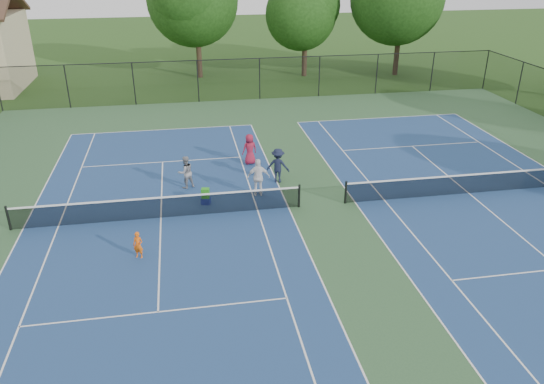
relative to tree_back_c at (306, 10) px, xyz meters
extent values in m
plane|color=#234716|center=(-5.00, -25.00, -5.48)|extent=(140.00, 140.00, 0.00)
cube|color=#2F5432|center=(-5.00, -25.00, -5.48)|extent=(36.00, 36.00, 0.01)
cube|color=navy|center=(-12.00, -25.00, -5.47)|extent=(10.97, 23.77, 0.00)
cube|color=white|center=(-12.00, -13.12, -5.47)|extent=(10.97, 0.06, 0.00)
cube|color=white|center=(-17.48, -25.00, -5.47)|extent=(0.06, 23.77, 0.00)
cube|color=white|center=(-6.51, -25.00, -5.47)|extent=(0.06, 23.77, 0.00)
cube|color=white|center=(-16.11, -25.00, -5.47)|extent=(0.06, 23.77, 0.00)
cube|color=white|center=(-7.88, -25.00, -5.47)|extent=(0.06, 23.77, 0.00)
cube|color=white|center=(-12.00, -18.60, -5.47)|extent=(8.23, 0.06, 0.00)
cube|color=white|center=(-12.00, -31.40, -5.47)|extent=(8.23, 0.06, 0.00)
cube|color=white|center=(-12.00, -25.00, -5.47)|extent=(0.06, 12.80, 0.00)
cylinder|color=black|center=(-17.95, -25.00, -4.95)|extent=(0.10, 0.10, 1.07)
cylinder|color=black|center=(-6.05, -25.00, -4.95)|extent=(0.10, 0.10, 1.07)
cube|color=black|center=(-12.00, -25.00, -5.01)|extent=(11.90, 0.01, 0.90)
cube|color=white|center=(-12.00, -25.00, -4.53)|extent=(11.90, 0.04, 0.07)
cube|color=navy|center=(2.00, -25.00, -5.47)|extent=(10.97, 23.77, 0.00)
cube|color=white|center=(2.00, -13.12, -5.47)|extent=(10.97, 0.06, 0.00)
cube|color=white|center=(-3.48, -25.00, -5.47)|extent=(0.06, 23.77, 0.00)
cube|color=white|center=(-2.11, -25.00, -5.47)|extent=(0.06, 23.77, 0.00)
cube|color=white|center=(2.00, -18.60, -5.47)|extent=(8.23, 0.06, 0.00)
cube|color=white|center=(2.00, -25.00, -5.47)|extent=(0.06, 12.80, 0.00)
cylinder|color=black|center=(-3.95, -25.00, -4.95)|extent=(0.10, 0.10, 1.07)
cube|color=black|center=(2.00, -25.00, -5.01)|extent=(11.90, 0.01, 0.90)
cube|color=white|center=(2.00, -25.00, -4.53)|extent=(11.90, 0.04, 0.07)
cylinder|color=black|center=(-18.50, -7.00, -3.98)|extent=(0.08, 0.08, 3.00)
cylinder|color=black|center=(-14.00, -7.00, -3.98)|extent=(0.08, 0.08, 3.00)
cylinder|color=black|center=(-9.50, -7.00, -3.98)|extent=(0.08, 0.08, 3.00)
cylinder|color=black|center=(-5.00, -7.00, -3.98)|extent=(0.08, 0.08, 3.00)
cylinder|color=black|center=(-0.50, -7.00, -3.98)|extent=(0.08, 0.08, 3.00)
cylinder|color=black|center=(4.00, -7.00, -3.98)|extent=(0.08, 0.08, 3.00)
cylinder|color=black|center=(8.50, -7.00, -3.98)|extent=(0.08, 0.08, 3.00)
cylinder|color=black|center=(13.00, -7.00, -3.98)|extent=(0.08, 0.08, 3.00)
cylinder|color=black|center=(13.00, -11.50, -3.98)|extent=(0.08, 0.08, 3.00)
cube|color=black|center=(-5.00, -7.00, -3.98)|extent=(36.00, 0.01, 3.00)
cube|color=black|center=(-5.00, -7.00, -2.48)|extent=(36.00, 0.05, 0.05)
cylinder|color=#2D2116|center=(-9.00, 1.00, -3.41)|extent=(0.44, 0.44, 4.14)
sphere|color=#17370F|center=(-9.00, 1.00, 0.75)|extent=(7.60, 7.60, 7.60)
cylinder|color=#2D2116|center=(0.00, 0.00, -3.77)|extent=(0.44, 0.44, 3.42)
sphere|color=#17370F|center=(0.00, 0.00, -0.41)|extent=(6.00, 6.00, 6.00)
sphere|color=#17370F|center=(0.00, 0.00, 0.29)|extent=(4.92, 4.92, 4.92)
cylinder|color=#2D2116|center=(8.00, -1.00, -3.32)|extent=(0.44, 0.44, 4.32)
imported|color=#F86110|center=(-12.73, -28.01, -4.96)|extent=(0.45, 0.38, 1.04)
imported|color=gray|center=(-10.84, -22.06, -4.69)|extent=(0.94, 0.86, 1.57)
imported|color=white|center=(-7.61, -23.48, -4.60)|extent=(1.05, 0.48, 1.77)
imported|color=#171D33|center=(-6.46, -22.16, -4.63)|extent=(1.26, 1.00, 1.70)
imported|color=maroon|center=(-7.48, -19.59, -4.68)|extent=(0.90, 0.71, 1.61)
cube|color=navy|center=(-10.05, -23.98, -5.33)|extent=(0.46, 0.42, 0.31)
cube|color=green|center=(-10.05, -23.98, -4.95)|extent=(0.39, 0.34, 0.44)
camera|label=1|loc=(-10.81, -45.23, 4.96)|focal=35.00mm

